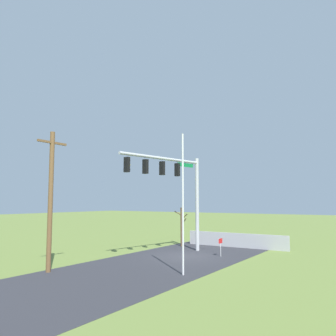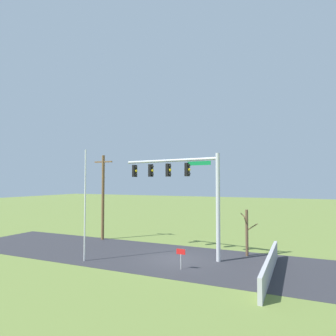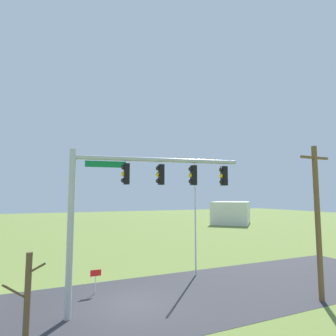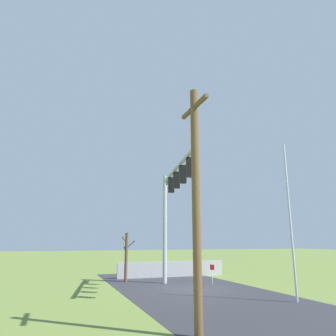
% 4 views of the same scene
% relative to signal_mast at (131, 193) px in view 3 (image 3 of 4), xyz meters
% --- Properties ---
extents(ground_plane, '(160.00, 160.00, 0.00)m').
position_rel_signal_mast_xyz_m(ground_plane, '(-0.36, -0.96, -5.22)').
color(ground_plane, olive).
extents(road_surface, '(28.00, 8.00, 0.01)m').
position_rel_signal_mast_xyz_m(road_surface, '(-4.36, -0.96, -5.21)').
color(road_surface, '#2D2D33').
rests_on(road_surface, ground_plane).
extents(sidewalk_corner, '(6.00, 6.00, 0.01)m').
position_rel_signal_mast_xyz_m(sidewalk_corner, '(3.51, -0.42, -5.21)').
color(sidewalk_corner, '#B7B5AD').
rests_on(sidewalk_corner, ground_plane).
extents(signal_mast, '(7.89, 1.54, 7.15)m').
position_rel_signal_mast_xyz_m(signal_mast, '(0.00, 0.00, 0.00)').
color(signal_mast, '#B2B5BA').
rests_on(signal_mast, ground_plane).
extents(flagpole, '(0.10, 0.10, 7.40)m').
position_rel_signal_mast_xyz_m(flagpole, '(-5.62, -3.93, -1.51)').
color(flagpole, silver).
rests_on(flagpole, ground_plane).
extents(utility_pole, '(1.90, 0.26, 7.65)m').
position_rel_signal_mast_xyz_m(utility_pole, '(-8.97, 2.51, -1.23)').
color(utility_pole, brown).
rests_on(utility_pole, ground_plane).
extents(bare_tree, '(1.27, 1.02, 3.25)m').
position_rel_signal_mast_xyz_m(bare_tree, '(3.98, 1.86, -3.53)').
color(bare_tree, brown).
rests_on(bare_tree, ground_plane).
extents(open_sign, '(0.56, 0.04, 1.22)m').
position_rel_signal_mast_xyz_m(open_sign, '(0.92, -3.08, -4.31)').
color(open_sign, silver).
rests_on(open_sign, ground_plane).
extents(distant_building, '(10.62, 10.70, 4.04)m').
position_rel_signal_mast_xyz_m(distant_building, '(-28.94, -31.14, -3.20)').
color(distant_building, silver).
rests_on(distant_building, ground_plane).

